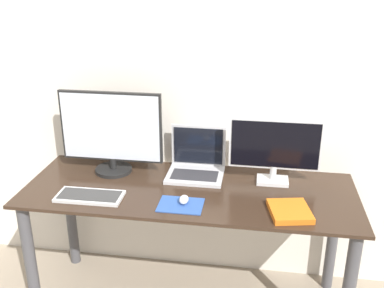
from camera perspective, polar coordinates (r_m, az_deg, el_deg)
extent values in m
cube|color=silver|center=(2.61, 1.02, 8.05)|extent=(7.00, 0.05, 2.50)
cube|color=#332319|center=(2.42, -0.36, -5.91)|extent=(1.78, 0.66, 0.02)
cylinder|color=#47474C|center=(2.66, -19.80, -14.14)|extent=(0.06, 0.06, 0.73)
cylinder|color=#47474C|center=(3.05, -15.15, -8.55)|extent=(0.06, 0.06, 0.73)
cylinder|color=#47474C|center=(2.86, 17.47, -11.07)|extent=(0.06, 0.06, 0.73)
cylinder|color=black|center=(2.66, -9.91, -3.22)|extent=(0.21, 0.21, 0.02)
cylinder|color=black|center=(2.64, -9.96, -2.40)|extent=(0.04, 0.04, 0.06)
cube|color=black|center=(2.56, -10.25, 2.18)|extent=(0.58, 0.02, 0.40)
cube|color=silver|center=(2.55, -10.34, 2.08)|extent=(0.56, 0.01, 0.38)
cube|color=silver|center=(2.53, 10.19, -4.58)|extent=(0.17, 0.12, 0.02)
cylinder|color=silver|center=(2.51, 10.26, -3.58)|extent=(0.04, 0.04, 0.08)
cube|color=silver|center=(2.45, 10.51, 0.00)|extent=(0.49, 0.02, 0.28)
cube|color=black|center=(2.43, 10.52, -0.12)|extent=(0.47, 0.01, 0.26)
cube|color=silver|center=(2.55, 0.40, -4.00)|extent=(0.32, 0.25, 0.02)
cube|color=#2D2D33|center=(2.53, 0.33, -3.97)|extent=(0.26, 0.14, 0.00)
cube|color=silver|center=(2.61, 0.83, -0.17)|extent=(0.32, 0.01, 0.25)
cube|color=black|center=(2.61, 0.80, -0.25)|extent=(0.28, 0.00, 0.22)
cube|color=silver|center=(2.39, -12.85, -6.50)|extent=(0.34, 0.16, 0.02)
cube|color=#383838|center=(2.38, -12.87, -6.30)|extent=(0.32, 0.13, 0.00)
cube|color=#2D519E|center=(2.26, -1.45, -7.75)|extent=(0.22, 0.17, 0.00)
ellipsoid|color=silver|center=(2.27, -0.98, -7.07)|extent=(0.05, 0.08, 0.04)
cube|color=orange|center=(2.23, 12.31, -8.33)|extent=(0.23, 0.25, 0.03)
cube|color=white|center=(2.23, 12.31, -8.33)|extent=(0.22, 0.24, 0.02)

